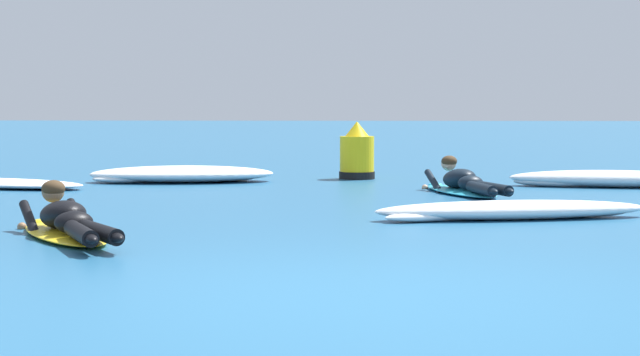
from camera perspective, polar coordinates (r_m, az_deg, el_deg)
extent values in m
plane|color=#235B84|center=(16.73, 2.62, -0.11)|extent=(120.00, 120.00, 0.00)
ellipsoid|color=yellow|center=(9.82, -13.62, -2.93)|extent=(1.50, 2.01, 0.07)
ellipsoid|color=yellow|center=(10.73, -14.78, -2.31)|extent=(0.28, 0.28, 0.06)
ellipsoid|color=black|center=(9.85, -13.70, -1.94)|extent=(0.68, 0.79, 0.35)
ellipsoid|color=black|center=(9.47, -13.16, -2.35)|extent=(0.43, 0.41, 0.20)
cylinder|color=black|center=(8.91, -12.79, -2.93)|extent=(0.50, 0.80, 0.14)
ellipsoid|color=black|center=(8.51, -12.27, -3.25)|extent=(0.20, 0.24, 0.08)
cylinder|color=black|center=(8.95, -11.80, -2.88)|extent=(0.57, 0.77, 0.14)
ellipsoid|color=black|center=(8.56, -10.92, -3.18)|extent=(0.20, 0.24, 0.08)
cylinder|color=black|center=(10.17, -15.38, -2.24)|extent=(0.38, 0.57, 0.35)
sphere|color=#8C6647|center=(10.57, -15.80, -2.56)|extent=(0.09, 0.09, 0.09)
cylinder|color=black|center=(10.25, -12.95, -2.15)|extent=(0.38, 0.57, 0.35)
sphere|color=#8C6647|center=(10.62, -13.43, -2.49)|extent=(0.09, 0.09, 0.09)
sphere|color=#8C6647|center=(10.21, -14.23, -0.71)|extent=(0.21, 0.21, 0.21)
ellipsoid|color=#47331E|center=(10.19, -14.21, -0.55)|extent=(0.29, 0.28, 0.16)
ellipsoid|color=#2DB2D1|center=(14.32, 7.60, -0.70)|extent=(1.15, 2.19, 0.07)
ellipsoid|color=#2DB2D1|center=(15.26, 6.26, -0.36)|extent=(0.26, 0.25, 0.06)
ellipsoid|color=black|center=(14.35, 7.54, -0.03)|extent=(0.59, 0.80, 0.35)
ellipsoid|color=black|center=(13.97, 8.14, -0.26)|extent=(0.41, 0.36, 0.20)
cylinder|color=black|center=(13.40, 8.72, -0.58)|extent=(0.33, 0.87, 0.14)
ellipsoid|color=black|center=(13.00, 9.32, -0.73)|extent=(0.16, 0.24, 0.08)
cylinder|color=black|center=(13.46, 9.35, -0.56)|extent=(0.42, 0.85, 0.14)
ellipsoid|color=black|center=(13.08, 10.16, -0.71)|extent=(0.16, 0.24, 0.08)
cylinder|color=black|center=(14.65, 6.18, -0.25)|extent=(0.26, 0.60, 0.34)
sphere|color=tan|center=(15.03, 5.69, -0.52)|extent=(0.09, 0.09, 0.09)
cylinder|color=black|center=(14.78, 7.82, -0.22)|extent=(0.26, 0.60, 0.34)
sphere|color=tan|center=(15.14, 7.31, -0.50)|extent=(0.09, 0.09, 0.09)
sphere|color=tan|center=(14.73, 6.97, 0.80)|extent=(0.21, 0.21, 0.21)
ellipsoid|color=#47331E|center=(14.71, 6.99, 0.91)|extent=(0.27, 0.25, 0.16)
ellipsoid|color=white|center=(15.88, -16.92, -0.27)|extent=(2.94, 1.75, 0.13)
ellipsoid|color=white|center=(15.57, -14.60, -0.38)|extent=(1.10, 0.81, 0.09)
ellipsoid|color=white|center=(11.21, 10.36, -1.70)|extent=(3.01, 1.19, 0.20)
ellipsoid|color=white|center=(11.56, 13.66, -1.72)|extent=(1.08, 0.35, 0.14)
ellipsoid|color=white|center=(10.89, 6.06, -2.06)|extent=(1.08, 0.72, 0.11)
ellipsoid|color=white|center=(15.86, 15.53, -0.03)|extent=(3.03, 1.08, 0.25)
ellipsoid|color=white|center=(15.75, 12.32, -0.21)|extent=(1.12, 0.62, 0.14)
ellipsoid|color=white|center=(16.43, -7.46, 0.22)|extent=(2.96, 1.57, 0.25)
ellipsoid|color=white|center=(16.59, -5.00, 0.15)|extent=(1.11, 0.76, 0.18)
ellipsoid|color=white|center=(16.37, -10.43, -0.02)|extent=(1.14, 0.83, 0.14)
cylinder|color=yellow|center=(16.96, 2.01, 1.11)|extent=(0.55, 0.55, 0.69)
cone|color=yellow|center=(16.94, 2.01, 2.68)|extent=(0.38, 0.38, 0.24)
cylinder|color=black|center=(16.98, 2.01, 0.15)|extent=(0.58, 0.58, 0.12)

